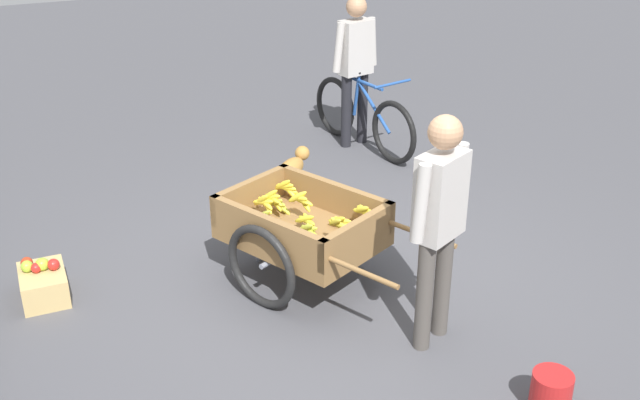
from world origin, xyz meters
TOP-DOWN VIEW (x-y plane):
  - ground_plane at (0.00, 0.00)m, footprint 24.00×24.00m
  - fruit_cart at (0.30, 0.11)m, footprint 1.81×1.42m
  - vendor_person at (-0.73, -0.40)m, footprint 0.33×0.49m
  - bicycle at (2.56, -1.50)m, footprint 1.63×0.54m
  - cyclist_person at (2.71, -1.46)m, footprint 0.27×0.55m
  - dog at (1.77, -0.38)m, footprint 0.50×0.51m
  - plastic_bucket at (-1.63, -0.68)m, footprint 0.24×0.24m
  - apple_crate at (0.82, 1.94)m, footprint 0.44×0.32m

SIDE VIEW (x-z plane):
  - ground_plane at x=0.00m, z-range 0.00..0.00m
  - apple_crate at x=0.82m, z-range -0.03..0.28m
  - plastic_bucket at x=-1.63m, z-range 0.00..0.27m
  - dog at x=1.77m, z-range 0.07..0.47m
  - bicycle at x=2.56m, z-range -0.07..0.78m
  - fruit_cart at x=0.30m, z-range 0.08..0.80m
  - vendor_person at x=-0.73m, z-range 0.16..1.75m
  - cyclist_person at x=2.71m, z-range 0.16..1.75m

